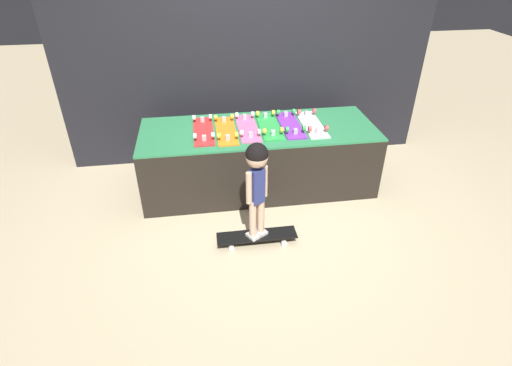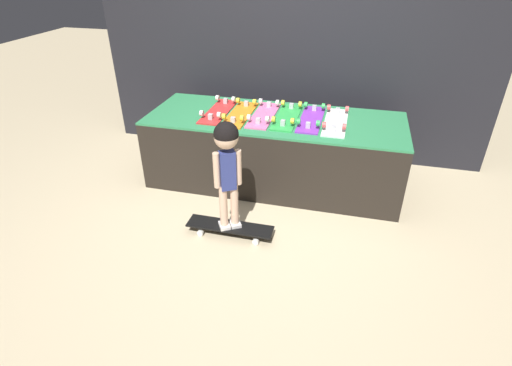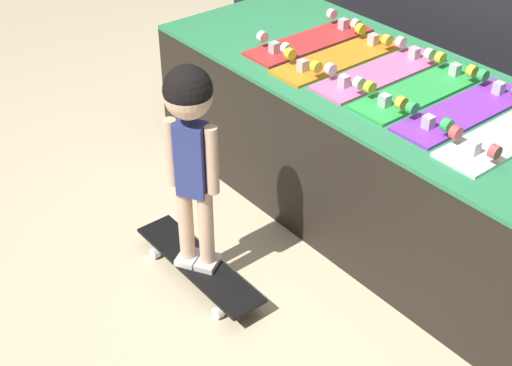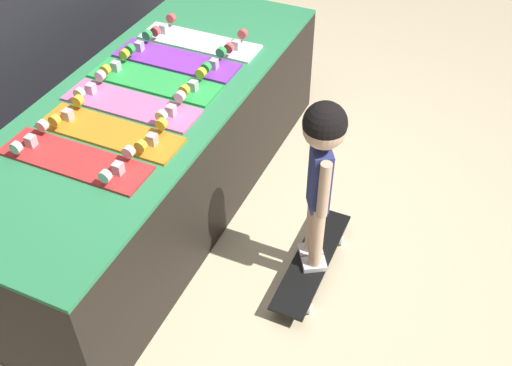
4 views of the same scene
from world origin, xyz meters
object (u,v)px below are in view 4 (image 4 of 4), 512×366
(skateboard_purple_on_rack, at_px, (176,59))
(skateboard_green_on_rack, at_px, (154,80))
(skateboard_pink_on_rack, at_px, (131,103))
(child, at_px, (322,158))
(skateboard_red_on_rack, at_px, (74,158))
(skateboard_on_floor, at_px, (312,261))
(skateboard_white_on_rack, at_px, (199,40))
(skateboard_orange_on_rack, at_px, (110,131))

(skateboard_purple_on_rack, bearing_deg, skateboard_green_on_rack, -179.71)
(skateboard_pink_on_rack, relative_size, child, 0.75)
(skateboard_red_on_rack, bearing_deg, skateboard_purple_on_rack, 1.05)
(skateboard_on_floor, bearing_deg, child, -90.00)
(skateboard_white_on_rack, bearing_deg, skateboard_orange_on_rack, -178.54)
(skateboard_pink_on_rack, distance_m, skateboard_on_floor, 1.17)
(skateboard_white_on_rack, xyz_separation_m, skateboard_on_floor, (-0.73, -0.98, -0.63))
(skateboard_red_on_rack, height_order, skateboard_green_on_rack, same)
(skateboard_orange_on_rack, height_order, skateboard_purple_on_rack, same)
(skateboard_on_floor, bearing_deg, skateboard_purple_on_rack, 63.10)
(skateboard_red_on_rack, relative_size, skateboard_purple_on_rack, 1.00)
(skateboard_white_on_rack, bearing_deg, child, -126.84)
(skateboard_orange_on_rack, relative_size, child, 0.75)
(skateboard_orange_on_rack, distance_m, skateboard_purple_on_rack, 0.68)
(skateboard_pink_on_rack, xyz_separation_m, skateboard_purple_on_rack, (0.45, 0.01, 0.00))
(skateboard_red_on_rack, distance_m, skateboard_purple_on_rack, 0.91)
(skateboard_green_on_rack, bearing_deg, skateboard_pink_on_rack, -178.12)
(skateboard_orange_on_rack, xyz_separation_m, skateboard_purple_on_rack, (0.68, 0.04, 0.00))
(skateboard_pink_on_rack, distance_m, skateboard_green_on_rack, 0.23)
(skateboard_orange_on_rack, height_order, skateboard_green_on_rack, same)
(skateboard_purple_on_rack, distance_m, child, 1.12)
(skateboard_pink_on_rack, height_order, skateboard_white_on_rack, same)
(skateboard_pink_on_rack, height_order, skateboard_green_on_rack, same)
(child, bearing_deg, skateboard_pink_on_rack, 55.92)
(skateboard_purple_on_rack, relative_size, child, 0.75)
(skateboard_on_floor, xyz_separation_m, child, (0.00, -0.00, 0.66))
(skateboard_green_on_rack, bearing_deg, skateboard_orange_on_rack, -174.82)
(skateboard_pink_on_rack, relative_size, skateboard_green_on_rack, 1.00)
(skateboard_red_on_rack, height_order, child, child)
(skateboard_on_floor, bearing_deg, skateboard_orange_on_rack, 100.37)
(skateboard_green_on_rack, relative_size, skateboard_on_floor, 0.95)
(skateboard_white_on_rack, bearing_deg, skateboard_pink_on_rack, 179.12)
(skateboard_red_on_rack, height_order, skateboard_purple_on_rack, same)
(skateboard_green_on_rack, xyz_separation_m, skateboard_purple_on_rack, (0.23, 0.00, 0.00))
(skateboard_pink_on_rack, xyz_separation_m, skateboard_white_on_rack, (0.68, -0.01, 0.00))
(skateboard_pink_on_rack, bearing_deg, child, -93.02)
(skateboard_white_on_rack, relative_size, child, 0.75)
(skateboard_pink_on_rack, relative_size, skateboard_on_floor, 0.95)
(skateboard_orange_on_rack, xyz_separation_m, child, (0.17, -0.95, 0.03))
(skateboard_pink_on_rack, bearing_deg, skateboard_red_on_rack, -178.98)
(skateboard_orange_on_rack, distance_m, child, 0.97)
(skateboard_green_on_rack, relative_size, skateboard_purple_on_rack, 1.00)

